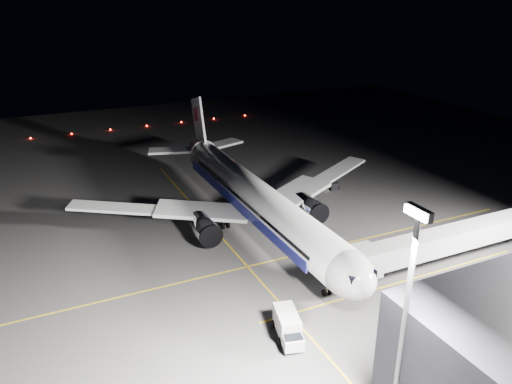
{
  "coord_description": "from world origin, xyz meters",
  "views": [
    {
      "loc": [
        64.3,
        -30.19,
        34.79
      ],
      "look_at": [
        -0.81,
        0.36,
        6.0
      ],
      "focal_mm": 35.0,
      "sensor_mm": 36.0,
      "label": 1
    }
  ],
  "objects_px": {
    "jet_bridge": "(451,239)",
    "safety_cone_c": "(299,219)",
    "airliner": "(253,197)",
    "safety_cone_b": "(306,236)",
    "service_truck": "(288,326)",
    "safety_cone_a": "(324,228)",
    "floodlight_mast_south": "(406,307)",
    "baggage_tug": "(332,184)"
  },
  "relations": [
    {
      "from": "safety_cone_a",
      "to": "safety_cone_b",
      "type": "height_order",
      "value": "safety_cone_a"
    },
    {
      "from": "airliner",
      "to": "safety_cone_c",
      "type": "bearing_deg",
      "value": 81.23
    },
    {
      "from": "jet_bridge",
      "to": "baggage_tug",
      "type": "height_order",
      "value": "jet_bridge"
    },
    {
      "from": "service_truck",
      "to": "safety_cone_c",
      "type": "height_order",
      "value": "service_truck"
    },
    {
      "from": "safety_cone_b",
      "to": "service_truck",
      "type": "bearing_deg",
      "value": -35.3
    },
    {
      "from": "safety_cone_c",
      "to": "airliner",
      "type": "bearing_deg",
      "value": -98.77
    },
    {
      "from": "airliner",
      "to": "baggage_tug",
      "type": "relative_size",
      "value": 23.3
    },
    {
      "from": "airliner",
      "to": "safety_cone_b",
      "type": "xyz_separation_m",
      "value": [
        7.08,
        5.66,
        -4.85
      ]
    },
    {
      "from": "jet_bridge",
      "to": "safety_cone_b",
      "type": "xyz_separation_m",
      "value": [
        -16.0,
        -12.39,
        -4.27
      ]
    },
    {
      "from": "jet_bridge",
      "to": "airliner",
      "type": "bearing_deg",
      "value": -141.96
    },
    {
      "from": "jet_bridge",
      "to": "baggage_tug",
      "type": "relative_size",
      "value": 13.04
    },
    {
      "from": "floodlight_mast_south",
      "to": "safety_cone_a",
      "type": "relative_size",
      "value": 31.92
    },
    {
      "from": "safety_cone_b",
      "to": "safety_cone_c",
      "type": "relative_size",
      "value": 0.93
    },
    {
      "from": "floodlight_mast_south",
      "to": "safety_cone_c",
      "type": "xyz_separation_m",
      "value": [
        -39.9,
        13.66,
        -12.04
      ]
    },
    {
      "from": "floodlight_mast_south",
      "to": "jet_bridge",
      "type": "bearing_deg",
      "value": 126.79
    },
    {
      "from": "jet_bridge",
      "to": "safety_cone_b",
      "type": "bearing_deg",
      "value": -142.24
    },
    {
      "from": "service_truck",
      "to": "safety_cone_b",
      "type": "height_order",
      "value": "service_truck"
    },
    {
      "from": "service_truck",
      "to": "baggage_tug",
      "type": "height_order",
      "value": "service_truck"
    },
    {
      "from": "jet_bridge",
      "to": "safety_cone_c",
      "type": "distance_m",
      "value": 24.61
    },
    {
      "from": "service_truck",
      "to": "floodlight_mast_south",
      "type": "bearing_deg",
      "value": 23.11
    },
    {
      "from": "airliner",
      "to": "safety_cone_b",
      "type": "distance_m",
      "value": 10.28
    },
    {
      "from": "service_truck",
      "to": "safety_cone_a",
      "type": "height_order",
      "value": "service_truck"
    },
    {
      "from": "jet_bridge",
      "to": "baggage_tug",
      "type": "bearing_deg",
      "value": 175.35
    },
    {
      "from": "safety_cone_a",
      "to": "baggage_tug",
      "type": "bearing_deg",
      "value": 143.15
    },
    {
      "from": "airliner",
      "to": "baggage_tug",
      "type": "height_order",
      "value": "airliner"
    },
    {
      "from": "baggage_tug",
      "to": "service_truck",
      "type": "bearing_deg",
      "value": -36.61
    },
    {
      "from": "baggage_tug",
      "to": "jet_bridge",
      "type": "bearing_deg",
      "value": -2.19
    },
    {
      "from": "service_truck",
      "to": "jet_bridge",
      "type": "bearing_deg",
      "value": 112.13
    },
    {
      "from": "safety_cone_a",
      "to": "jet_bridge",
      "type": "bearing_deg",
      "value": 25.64
    },
    {
      "from": "service_truck",
      "to": "safety_cone_a",
      "type": "distance_m",
      "value": 27.69
    },
    {
      "from": "airliner",
      "to": "safety_cone_b",
      "type": "bearing_deg",
      "value": 38.67
    },
    {
      "from": "jet_bridge",
      "to": "safety_cone_a",
      "type": "height_order",
      "value": "jet_bridge"
    },
    {
      "from": "floodlight_mast_south",
      "to": "safety_cone_c",
      "type": "relative_size",
      "value": 31.0
    },
    {
      "from": "safety_cone_a",
      "to": "service_truck",
      "type": "bearing_deg",
      "value": -40.52
    },
    {
      "from": "jet_bridge",
      "to": "safety_cone_b",
      "type": "height_order",
      "value": "jet_bridge"
    },
    {
      "from": "floodlight_mast_south",
      "to": "service_truck",
      "type": "relative_size",
      "value": 3.43
    },
    {
      "from": "jet_bridge",
      "to": "safety_cone_c",
      "type": "xyz_separation_m",
      "value": [
        -21.9,
        -10.41,
        -4.25
      ]
    },
    {
      "from": "baggage_tug",
      "to": "safety_cone_a",
      "type": "relative_size",
      "value": 4.07
    },
    {
      "from": "service_truck",
      "to": "safety_cone_a",
      "type": "xyz_separation_m",
      "value": [
        -21.03,
        17.98,
        -1.23
      ]
    },
    {
      "from": "jet_bridge",
      "to": "safety_cone_a",
      "type": "bearing_deg",
      "value": -154.36
    },
    {
      "from": "airliner",
      "to": "safety_cone_c",
      "type": "xyz_separation_m",
      "value": [
        1.18,
        7.65,
        -4.83
      ]
    },
    {
      "from": "safety_cone_a",
      "to": "safety_cone_b",
      "type": "bearing_deg",
      "value": -71.3
    }
  ]
}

